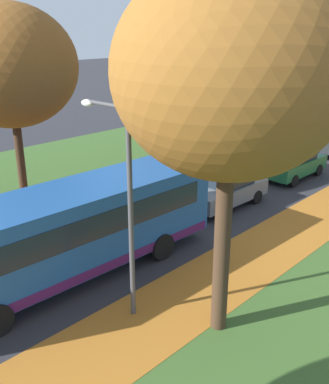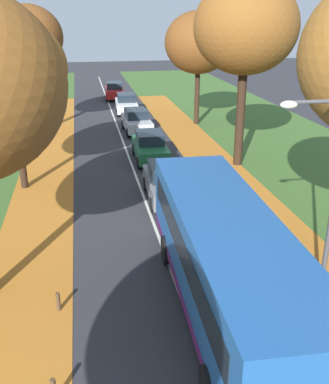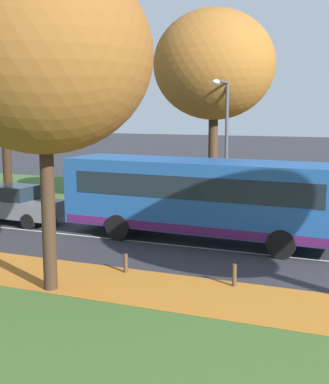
# 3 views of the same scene
# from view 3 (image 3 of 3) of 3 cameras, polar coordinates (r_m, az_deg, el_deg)

# --- Properties ---
(grass_verge_right) EXTENTS (12.00, 90.00, 0.01)m
(grass_verge_right) POSITION_cam_3_polar(r_m,az_deg,el_deg) (32.24, -10.99, 0.04)
(grass_verge_right) COLOR #3D6028
(grass_verge_right) RESTS_ON ground
(leaf_litter_right) EXTENTS (2.80, 60.00, 0.00)m
(leaf_litter_right) POSITION_cam_3_polar(r_m,az_deg,el_deg) (25.31, -5.34, -2.20)
(leaf_litter_right) COLOR #B26B23
(leaf_litter_right) RESTS_ON grass_verge_right
(tree_left_near) EXTENTS (5.64, 5.64, 8.75)m
(tree_left_near) POSITION_cam_3_polar(r_m,az_deg,el_deg) (14.33, -12.83, 14.07)
(tree_left_near) COLOR #382619
(tree_left_near) RESTS_ON ground
(tree_right_near) EXTENTS (5.46, 5.46, 9.26)m
(tree_right_near) POSITION_cam_3_polar(r_m,az_deg,el_deg) (24.66, 5.31, 13.32)
(tree_right_near) COLOR #422D1E
(tree_right_near) RESTS_ON ground
(tree_right_mid) EXTENTS (5.31, 5.31, 9.67)m
(tree_right_mid) POSITION_cam_3_polar(r_m,az_deg,el_deg) (29.95, -16.89, 13.06)
(tree_right_mid) COLOR black
(tree_right_mid) RESTS_ON ground
(bollard_fourth) EXTENTS (0.12, 0.12, 0.64)m
(bollard_fourth) POSITION_cam_3_polar(r_m,az_deg,el_deg) (14.96, 7.46, -8.81)
(bollard_fourth) COLOR #4C3823
(bollard_fourth) RESTS_ON ground
(bollard_fifth) EXTENTS (0.12, 0.12, 0.58)m
(bollard_fifth) POSITION_cam_3_polar(r_m,az_deg,el_deg) (16.09, -4.16, -7.60)
(bollard_fifth) COLOR #4C3823
(bollard_fifth) RESTS_ON ground
(streetlamp_right) EXTENTS (1.89, 0.28, 6.00)m
(streetlamp_right) POSITION_cam_3_polar(r_m,az_deg,el_deg) (21.92, 6.40, 5.91)
(streetlamp_right) COLOR #47474C
(streetlamp_right) RESTS_ON ground
(bus) EXTENTS (2.93, 10.48, 2.98)m
(bus) POSITION_cam_3_polar(r_m,az_deg,el_deg) (19.64, 4.05, -0.36)
(bus) COLOR #1E5199
(bus) RESTS_ON ground
(car_grey_lead) EXTENTS (1.89, 4.25, 1.62)m
(car_grey_lead) POSITION_cam_3_polar(r_m,az_deg,el_deg) (23.75, -15.71, -1.25)
(car_grey_lead) COLOR slate
(car_grey_lead) RESTS_ON ground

